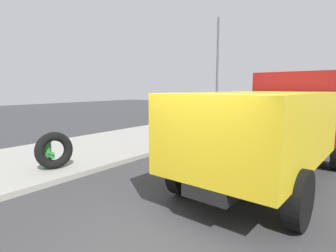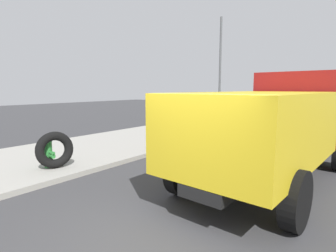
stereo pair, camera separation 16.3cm
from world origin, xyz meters
name	(u,v)px [view 1 (the left image)]	position (x,y,z in m)	size (l,w,h in m)	color
ground_plane	(168,247)	(0.00, 0.00, 0.00)	(80.00, 80.00, 0.00)	#38383A
fire_hydrant	(47,151)	(0.91, 5.13, 0.66)	(0.27, 0.61, 0.95)	#2D8438
loose_tire	(54,150)	(1.00, 4.91, 0.70)	(1.08, 1.08, 0.26)	black
dump_truck_yellow	(276,121)	(4.40, -0.37, 1.61)	(7.11, 3.07, 3.00)	gold
dump_truck_green	(328,105)	(13.44, -0.60, 1.61)	(7.10, 3.03, 3.00)	#237033
street_light_pole	(217,74)	(10.93, 4.71, 3.27)	(0.12, 0.12, 6.23)	#595B5E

